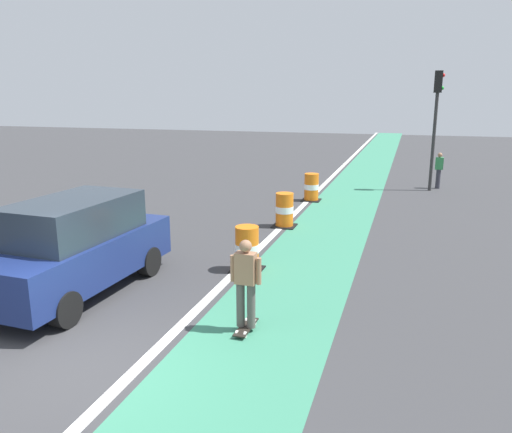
{
  "coord_description": "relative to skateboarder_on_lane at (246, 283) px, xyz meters",
  "views": [
    {
      "loc": [
        4.71,
        -5.88,
        4.1
      ],
      "look_at": [
        1.05,
        5.95,
        1.1
      ],
      "focal_mm": 35.18,
      "sensor_mm": 36.0,
      "label": 1
    }
  ],
  "objects": [
    {
      "name": "bike_lane_strip",
      "position": [
        0.3,
        10.05,
        -0.91
      ],
      "size": [
        2.5,
        80.0,
        0.01
      ],
      "primitive_type": "cube",
      "color": "#387F60",
      "rests_on": "ground"
    },
    {
      "name": "parked_suv_nearest",
      "position": [
        -3.94,
        0.64,
        0.12
      ],
      "size": [
        2.07,
        4.68,
        2.04
      ],
      "color": "navy",
      "rests_on": "ground"
    },
    {
      "name": "traffic_barrel_front",
      "position": [
        -0.97,
        3.01,
        -0.38
      ],
      "size": [
        0.73,
        0.73,
        1.09
      ],
      "color": "orange",
      "rests_on": "ground"
    },
    {
      "name": "traffic_barrel_mid",
      "position": [
        -1.12,
        7.29,
        -0.38
      ],
      "size": [
        0.73,
        0.73,
        1.09
      ],
      "color": "orange",
      "rests_on": "ground"
    },
    {
      "name": "skateboarder_on_lane",
      "position": [
        0.0,
        0.0,
        0.0
      ],
      "size": [
        0.57,
        0.8,
        1.69
      ],
      "color": "black",
      "rests_on": "ground"
    },
    {
      "name": "pedestrian_crossing",
      "position": [
        3.85,
        15.91,
        -0.05
      ],
      "size": [
        0.34,
        0.2,
        1.61
      ],
      "color": "#33333D",
      "rests_on": "ground"
    },
    {
      "name": "traffic_light_corner",
      "position": [
        3.51,
        15.27,
        2.59
      ],
      "size": [
        0.41,
        0.32,
        5.1
      ],
      "color": "#2D2D2D",
      "rests_on": "ground"
    },
    {
      "name": "lane_divider_stripe",
      "position": [
        -1.2,
        10.05,
        -0.91
      ],
      "size": [
        0.2,
        80.0,
        0.01
      ],
      "primitive_type": "cube",
      "color": "silver",
      "rests_on": "ground"
    },
    {
      "name": "traffic_barrel_back",
      "position": [
        -1.08,
        11.55,
        -0.38
      ],
      "size": [
        0.73,
        0.73,
        1.09
      ],
      "color": "orange",
      "rests_on": "ground"
    },
    {
      "name": "ground_plane",
      "position": [
        -2.1,
        -1.95,
        -0.91
      ],
      "size": [
        100.0,
        100.0,
        0.0
      ],
      "primitive_type": "plane",
      "color": "#38383A"
    }
  ]
}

